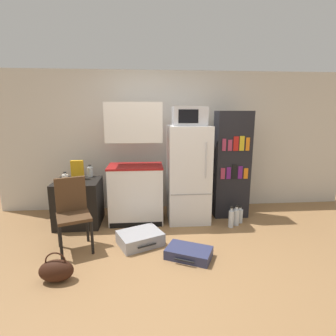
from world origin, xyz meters
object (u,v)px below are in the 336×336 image
object	(u,v)px
kitchen_hutch	(135,169)
cereal_box	(77,170)
chair	(72,208)
bookshelf	(231,165)
side_table	(79,202)
microwave	(189,116)
suitcase_large_flat	(189,253)
water_bottle_front	(236,217)
refrigerator	(188,174)
water_bottle_middle	(231,218)
water_bottle_back	(240,215)
bottle_clear_short	(90,172)
suitcase_small_flat	(140,238)
handbag	(56,270)
bottle_milk_white	(65,179)
bottle_wine_dark	(78,170)

from	to	relation	value
kitchen_hutch	cereal_box	size ratio (longest dim) A/B	6.35
chair	bookshelf	bearing A→B (deg)	0.09
side_table	cereal_box	distance (m)	0.52
kitchen_hutch	microwave	world-z (taller)	kitchen_hutch
suitcase_large_flat	water_bottle_front	bearing A→B (deg)	70.49
refrigerator	chair	size ratio (longest dim) A/B	1.66
water_bottle_middle	water_bottle_back	bearing A→B (deg)	39.12
side_table	bottle_clear_short	bearing A→B (deg)	59.24
side_table	suitcase_large_flat	xyz separation A→B (m)	(1.59, -1.15, -0.30)
refrigerator	water_bottle_back	distance (m)	1.07
cereal_box	suitcase_small_flat	distance (m)	1.53
handbag	water_bottle_front	distance (m)	2.67
cereal_box	chair	world-z (taller)	cereal_box
side_table	handbag	size ratio (longest dim) A/B	1.98
side_table	handbag	xyz separation A→B (m)	(0.12, -1.49, -0.23)
refrigerator	bookshelf	distance (m)	0.77
suitcase_large_flat	water_bottle_back	world-z (taller)	water_bottle_back
side_table	water_bottle_back	distance (m)	2.60
handbag	refrigerator	bearing A→B (deg)	42.64
side_table	suitcase_small_flat	bearing A→B (deg)	-37.73
bottle_milk_white	cereal_box	size ratio (longest dim) A/B	0.60
chair	water_bottle_back	size ratio (longest dim) A/B	3.29
refrigerator	water_bottle_front	xyz separation A→B (m)	(0.73, -0.29, -0.64)
suitcase_small_flat	water_bottle_front	size ratio (longest dim) A/B	2.05
bottle_clear_short	water_bottle_middle	bearing A→B (deg)	-14.88
water_bottle_back	handbag	bearing A→B (deg)	-151.93
suitcase_large_flat	handbag	size ratio (longest dim) A/B	1.76
bottle_wine_dark	water_bottle_front	size ratio (longest dim) A/B	0.83
bottle_clear_short	water_bottle_front	xyz separation A→B (m)	(2.33, -0.52, -0.66)
microwave	bottle_wine_dark	xyz separation A→B (m)	(-1.80, 0.23, -0.87)
cereal_box	chair	size ratio (longest dim) A/B	0.32
handbag	kitchen_hutch	bearing A→B (deg)	62.71
bottle_wine_dark	bottle_milk_white	size ratio (longest dim) A/B	1.52
handbag	suitcase_large_flat	bearing A→B (deg)	13.07
bottle_clear_short	suitcase_large_flat	distance (m)	2.14
bottle_wine_dark	water_bottle_middle	world-z (taller)	bottle_wine_dark
microwave	water_bottle_back	bearing A→B (deg)	-13.41
handbag	water_bottle_middle	bearing A→B (deg)	26.97
refrigerator	water_bottle_front	distance (m)	1.01
cereal_box	suitcase_small_flat	xyz separation A→B (m)	(0.99, -0.87, -0.78)
bookshelf	suitcase_small_flat	world-z (taller)	bookshelf
water_bottle_front	water_bottle_middle	distance (m)	0.13
side_table	cereal_box	xyz separation A→B (m)	(-0.01, 0.11, 0.51)
bottle_wine_dark	kitchen_hutch	bearing A→B (deg)	-12.14
side_table	suitcase_large_flat	bearing A→B (deg)	-35.88
suitcase_large_flat	water_bottle_middle	bearing A→B (deg)	71.59
kitchen_hutch	cereal_box	bearing A→B (deg)	176.01
kitchen_hutch	bottle_clear_short	world-z (taller)	kitchen_hutch
kitchen_hutch	water_bottle_back	distance (m)	1.85
bottle_milk_white	water_bottle_middle	xyz separation A→B (m)	(2.50, -0.16, -0.65)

